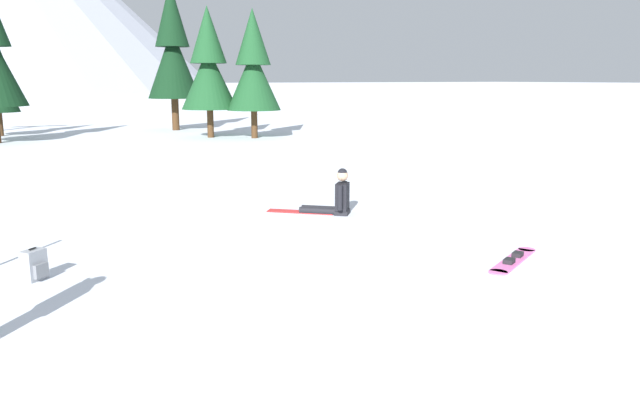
{
  "coord_description": "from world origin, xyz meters",
  "views": [
    {
      "loc": [
        -3.46,
        -4.44,
        2.81
      ],
      "look_at": [
        1.07,
        3.66,
        1.0
      ],
      "focal_mm": 34.98,
      "sensor_mm": 36.0,
      "label": 1
    }
  ],
  "objects_px": {
    "backpack_grey": "(35,265)",
    "snowboarder_background": "(334,198)",
    "pine_tree_young": "(173,50)",
    "pine_tree_broad": "(209,66)",
    "pine_tree_slender": "(253,68)",
    "loose_snowboard_far_spare": "(513,260)"
  },
  "relations": [
    {
      "from": "loose_snowboard_far_spare",
      "to": "pine_tree_broad",
      "type": "xyz_separation_m",
      "value": [
        2.9,
        22.29,
        3.36
      ]
    },
    {
      "from": "snowboarder_background",
      "to": "backpack_grey",
      "type": "distance_m",
      "value": 6.18
    },
    {
      "from": "pine_tree_broad",
      "to": "pine_tree_slender",
      "type": "xyz_separation_m",
      "value": [
        1.74,
        -1.32,
        -0.08
      ]
    },
    {
      "from": "pine_tree_young",
      "to": "pine_tree_slender",
      "type": "height_order",
      "value": "pine_tree_young"
    },
    {
      "from": "snowboarder_background",
      "to": "loose_snowboard_far_spare",
      "type": "xyz_separation_m",
      "value": [
        0.7,
        -4.36,
        -0.32
      ]
    },
    {
      "from": "loose_snowboard_far_spare",
      "to": "pine_tree_broad",
      "type": "relative_size",
      "value": 0.27
    },
    {
      "from": "snowboarder_background",
      "to": "pine_tree_slender",
      "type": "bearing_deg",
      "value": 72.19
    },
    {
      "from": "backpack_grey",
      "to": "pine_tree_slender",
      "type": "bearing_deg",
      "value": 58.42
    },
    {
      "from": "pine_tree_young",
      "to": "loose_snowboard_far_spare",
      "type": "bearing_deg",
      "value": -95.63
    },
    {
      "from": "pine_tree_young",
      "to": "pine_tree_broad",
      "type": "bearing_deg",
      "value": -87.81
    },
    {
      "from": "snowboarder_background",
      "to": "pine_tree_broad",
      "type": "distance_m",
      "value": 18.54
    },
    {
      "from": "backpack_grey",
      "to": "pine_tree_young",
      "type": "distance_m",
      "value": 26.84
    },
    {
      "from": "backpack_grey",
      "to": "pine_tree_slender",
      "type": "xyz_separation_m",
      "value": [
        11.27,
        18.33,
        3.08
      ]
    },
    {
      "from": "pine_tree_broad",
      "to": "pine_tree_slender",
      "type": "relative_size",
      "value": 1.02
    },
    {
      "from": "backpack_grey",
      "to": "snowboarder_background",
      "type": "bearing_deg",
      "value": 16.13
    },
    {
      "from": "pine_tree_young",
      "to": "pine_tree_broad",
      "type": "relative_size",
      "value": 1.28
    },
    {
      "from": "snowboarder_background",
      "to": "pine_tree_young",
      "type": "bearing_deg",
      "value": 81.62
    },
    {
      "from": "loose_snowboard_far_spare",
      "to": "backpack_grey",
      "type": "distance_m",
      "value": 7.14
    },
    {
      "from": "snowboarder_background",
      "to": "pine_tree_broad",
      "type": "height_order",
      "value": "pine_tree_broad"
    },
    {
      "from": "loose_snowboard_far_spare",
      "to": "pine_tree_slender",
      "type": "relative_size",
      "value": 0.28
    },
    {
      "from": "snowboarder_background",
      "to": "loose_snowboard_far_spare",
      "type": "height_order",
      "value": "snowboarder_background"
    },
    {
      "from": "pine_tree_broad",
      "to": "backpack_grey",
      "type": "bearing_deg",
      "value": -115.88
    }
  ]
}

